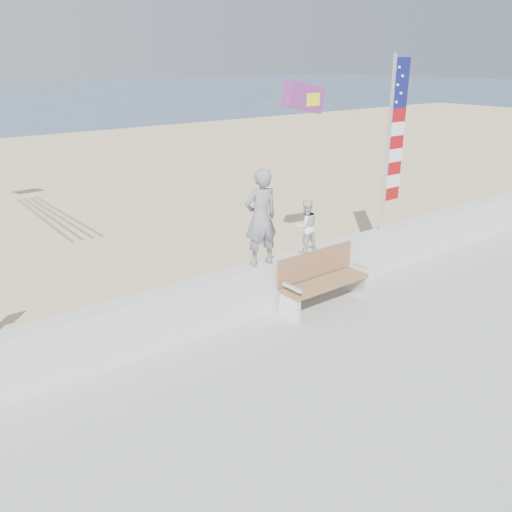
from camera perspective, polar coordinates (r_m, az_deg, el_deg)
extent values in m
plane|color=#334C66|center=(8.41, 6.59, -12.38)|extent=(220.00, 220.00, 0.00)
cube|color=beige|center=(15.52, -17.11, 2.59)|extent=(90.00, 40.00, 0.08)
cube|color=silver|center=(9.45, -1.71, -4.02)|extent=(30.00, 0.35, 0.90)
imported|color=gray|center=(9.26, 0.49, 4.05)|extent=(0.67, 0.49, 1.70)
imported|color=silver|center=(10.02, 5.25, 3.13)|extent=(0.55, 0.46, 1.00)
cube|color=#986F42|center=(9.99, 7.29, -2.86)|extent=(1.80, 0.50, 0.06)
cube|color=#956441|center=(10.05, 6.29, -0.77)|extent=(1.80, 0.05, 0.50)
cube|color=white|center=(9.55, 3.58, -5.43)|extent=(0.06, 0.50, 0.40)
cube|color=white|center=(9.35, 3.83, -3.33)|extent=(0.06, 0.45, 0.05)
cube|color=white|center=(10.66, 10.49, -2.93)|extent=(0.06, 0.50, 0.40)
cube|color=white|center=(10.48, 10.83, -1.00)|extent=(0.06, 0.45, 0.05)
cylinder|color=silver|center=(11.30, 13.71, 11.13)|extent=(0.08, 0.08, 3.50)
cube|color=#0F1451|center=(11.37, 15.03, 17.17)|extent=(0.44, 0.02, 0.95)
cube|color=#9E0A0C|center=(11.67, 14.06, 6.39)|extent=(0.44, 0.02, 0.26)
cube|color=white|center=(11.61, 14.17, 7.66)|extent=(0.44, 0.02, 0.26)
cube|color=#9E0A0C|center=(11.56, 14.28, 8.93)|extent=(0.44, 0.02, 0.26)
cube|color=white|center=(11.51, 14.40, 10.22)|extent=(0.44, 0.02, 0.26)
cube|color=#9E0A0C|center=(11.47, 14.51, 11.52)|extent=(0.44, 0.02, 0.26)
cube|color=white|center=(11.44, 14.63, 12.82)|extent=(0.44, 0.02, 0.26)
cube|color=#9E0A0C|center=(11.41, 14.75, 14.14)|extent=(0.44, 0.02, 0.26)
sphere|color=white|center=(11.29, 14.54, 15.41)|extent=(0.06, 0.06, 0.06)
sphere|color=white|center=(11.37, 15.00, 16.21)|extent=(0.06, 0.06, 0.06)
sphere|color=white|center=(11.27, 14.69, 17.02)|extent=(0.06, 0.06, 0.06)
sphere|color=white|center=(11.35, 15.16, 17.82)|extent=(0.06, 0.06, 0.06)
sphere|color=white|center=(11.26, 14.84, 18.65)|extent=(0.06, 0.06, 0.06)
cube|color=red|center=(11.21, 5.01, 16.34)|extent=(1.00, 0.27, 0.68)
cube|color=yellow|center=(11.32, 5.59, 16.11)|extent=(0.35, 0.26, 0.25)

